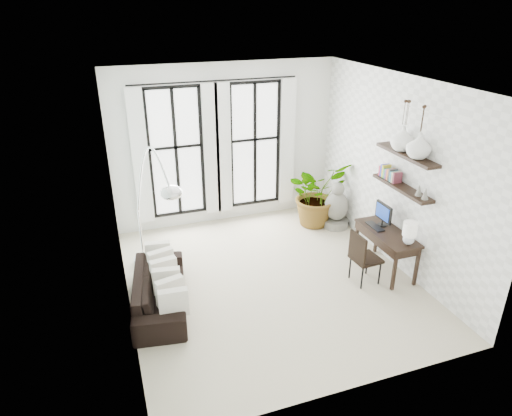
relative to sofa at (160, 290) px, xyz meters
name	(u,v)px	position (x,y,z in m)	size (l,w,h in m)	color
floor	(269,280)	(1.80, 0.09, -0.27)	(5.00, 5.00, 0.00)	beige
ceiling	(272,83)	(1.80, 0.09, 2.93)	(5.00, 5.00, 0.00)	white
wall_left	(117,211)	(-0.45, 0.09, 1.33)	(5.00, 5.00, 0.00)	silver
wall_right	(397,174)	(4.05, 0.09, 1.33)	(5.00, 5.00, 0.00)	white
wall_back	(226,145)	(1.80, 2.59, 1.33)	(4.50, 4.50, 0.00)	white
windows	(217,149)	(1.60, 2.52, 1.29)	(3.26, 0.13, 2.65)	white
wall_shelves	(402,173)	(3.91, -0.22, 1.45)	(0.25, 1.30, 0.60)	black
sofa	(160,290)	(0.00, 0.00, 0.00)	(1.87, 0.73, 0.55)	black
throw_pillows	(165,276)	(0.10, 0.00, 0.23)	(0.40, 1.52, 0.40)	silver
plant	(316,194)	(3.44, 1.76, 0.39)	(1.20, 1.04, 1.33)	#2D7228
desk	(389,235)	(3.75, -0.31, 0.42)	(0.52, 1.24, 1.12)	black
desk_chair	(362,255)	(3.17, -0.46, 0.24)	(0.45, 0.45, 0.90)	black
arc_lamp	(151,178)	(0.10, 0.69, 1.53)	(0.73, 1.61, 2.32)	silver
buddha	(336,208)	(3.77, 1.49, 0.13)	(0.53, 0.53, 0.96)	gray
vase_a	(419,146)	(3.91, -0.51, 1.99)	(0.37, 0.37, 0.38)	white
vase_b	(403,139)	(3.91, -0.11, 1.99)	(0.37, 0.37, 0.38)	white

